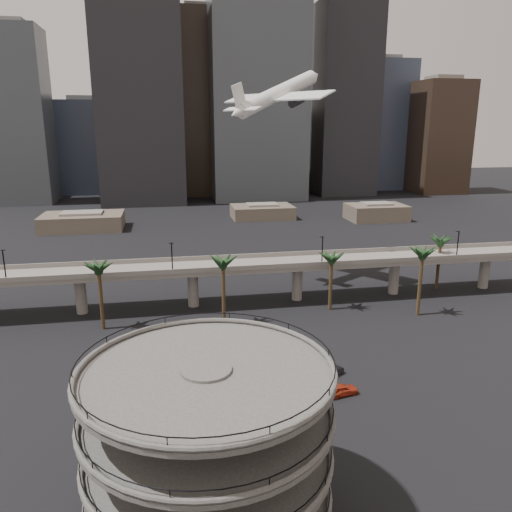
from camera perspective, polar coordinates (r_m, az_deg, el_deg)
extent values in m
plane|color=black|center=(58.17, 8.47, -24.01)|extent=(700.00, 700.00, 0.00)
cylinder|color=#4B4846|center=(47.97, -5.45, -21.45)|extent=(4.40, 4.40, 16.50)
cylinder|color=#4B4846|center=(50.58, -5.32, -25.32)|extent=(22.00, 22.00, 0.45)
torus|color=#4B4846|center=(50.28, -5.33, -24.90)|extent=(22.20, 22.20, 0.50)
torus|color=black|center=(49.77, -5.36, -24.19)|extent=(21.80, 21.80, 0.10)
cylinder|color=#4B4846|center=(48.10, -5.44, -21.67)|extent=(22.00, 22.00, 0.45)
torus|color=#4B4846|center=(47.82, -5.45, -21.21)|extent=(22.20, 22.20, 0.50)
torus|color=black|center=(47.35, -5.48, -20.43)|extent=(21.80, 21.80, 0.10)
cylinder|color=#4B4846|center=(45.84, -5.57, -17.65)|extent=(22.00, 22.00, 0.45)
torus|color=#4B4846|center=(45.58, -5.58, -17.14)|extent=(22.20, 22.20, 0.50)
torus|color=black|center=(45.17, -5.61, -16.28)|extent=(21.80, 21.80, 0.10)
cylinder|color=#4B4846|center=(43.82, -5.70, -13.23)|extent=(22.00, 22.00, 0.45)
torus|color=#4B4846|center=(43.60, -5.72, -12.68)|extent=(22.20, 22.20, 0.50)
torus|color=black|center=(43.24, -5.74, -11.74)|extent=(21.80, 21.80, 0.10)
cube|color=slate|center=(102.84, -1.15, -1.15)|extent=(130.00, 9.00, 0.90)
cube|color=slate|center=(98.33, -0.74, -1.35)|extent=(130.00, 0.30, 1.00)
cube|color=slate|center=(106.89, -1.55, -0.03)|extent=(130.00, 0.30, 1.00)
cylinder|color=slate|center=(104.31, -19.39, -4.20)|extent=(2.20, 2.20, 8.00)
cylinder|color=slate|center=(102.99, -7.21, -3.69)|extent=(2.20, 2.20, 8.00)
cylinder|color=slate|center=(106.30, 4.73, -3.03)|extent=(2.20, 2.20, 8.00)
cylinder|color=slate|center=(113.85, 15.49, -2.31)|extent=(2.20, 2.20, 8.00)
cylinder|color=slate|center=(124.86, 24.64, -1.64)|extent=(2.20, 2.20, 8.00)
cylinder|color=black|center=(101.15, -26.81, -1.00)|extent=(0.24, 0.24, 6.00)
cylinder|color=black|center=(96.84, -9.57, -0.22)|extent=(0.24, 0.24, 6.00)
cylinder|color=black|center=(101.60, 7.58, 0.57)|extent=(0.24, 0.24, 6.00)
cylinder|color=black|center=(114.32, 22.05, 1.20)|extent=(0.24, 0.24, 6.00)
cylinder|color=#4B3920|center=(92.25, -3.74, -4.33)|extent=(0.70, 0.70, 12.15)
ellipsoid|color=#173317|center=(90.33, -3.80, -0.45)|extent=(4.40, 4.40, 2.00)
cylinder|color=#4B3920|center=(100.86, 8.52, -3.18)|extent=(0.70, 0.70, 10.80)
ellipsoid|color=#173317|center=(99.24, 8.65, 0.00)|extent=(4.40, 4.40, 2.00)
cylinder|color=#4B3920|center=(101.68, 18.22, -3.10)|extent=(0.70, 0.70, 12.60)
ellipsoid|color=#173317|center=(99.91, 18.53, 0.56)|extent=(4.40, 4.40, 2.00)
cylinder|color=#4B3920|center=(119.31, 20.12, -0.99)|extent=(0.70, 0.70, 11.25)
ellipsoid|color=#173317|center=(117.90, 20.38, 1.82)|extent=(4.40, 4.40, 2.00)
cylinder|color=#4B3920|center=(94.49, -17.29, -4.67)|extent=(0.70, 0.70, 11.70)
ellipsoid|color=#173317|center=(92.66, -17.59, -1.03)|extent=(4.40, 4.40, 2.00)
cube|color=brown|center=(187.95, -19.19, 3.73)|extent=(28.00, 18.00, 5.50)
cube|color=slate|center=(187.41, -19.27, 4.68)|extent=(14.00, 9.00, 0.80)
cube|color=brown|center=(199.16, 0.71, 5.07)|extent=(24.00, 16.00, 5.00)
cube|color=slate|center=(198.68, 0.71, 5.90)|extent=(12.00, 8.00, 0.80)
cube|color=brown|center=(200.62, 13.58, 4.88)|extent=(22.00, 15.00, 6.00)
cube|color=slate|center=(200.08, 13.64, 5.83)|extent=(11.00, 7.50, 0.80)
cube|color=#42494E|center=(260.65, -25.46, 14.10)|extent=(26.00, 24.00, 78.35)
cube|color=slate|center=(264.19, -26.51, 22.83)|extent=(14.30, 13.20, 2.40)
cube|color=#374156|center=(290.51, -18.52, 11.70)|extent=(30.00, 30.00, 48.22)
cube|color=slate|center=(290.55, -18.95, 16.67)|extent=(16.50, 16.50, 2.40)
cube|color=black|center=(243.50, -13.24, 18.94)|extent=(38.00, 30.00, 110.50)
cube|color=#31241B|center=(268.54, -6.19, 16.67)|extent=(28.00, 26.00, 90.41)
cube|color=slate|center=(274.02, -6.49, 26.41)|extent=(15.40, 14.30, 2.40)
cube|color=#42494E|center=(252.92, 0.10, 20.29)|extent=(45.00, 32.00, 120.54)
cube|color=gray|center=(291.71, 3.76, 11.83)|extent=(24.00, 24.00, 42.19)
cube|color=slate|center=(291.40, 3.84, 16.21)|extent=(13.20, 13.20, 2.40)
cube|color=black|center=(274.36, 10.06, 17.02)|extent=(30.00, 28.00, 95.43)
cube|color=#374156|center=(302.72, 13.56, 14.24)|extent=(34.00, 30.00, 70.32)
cube|color=slate|center=(304.75, 14.00, 21.08)|extent=(18.70, 16.50, 2.40)
cube|color=#31241B|center=(291.72, 20.11, 12.57)|extent=(26.00, 26.00, 58.26)
cube|color=slate|center=(292.54, 20.66, 18.49)|extent=(14.30, 14.30, 2.40)
cube|color=gray|center=(304.96, -4.08, 11.58)|extent=(22.00, 22.00, 38.17)
cube|color=slate|center=(304.48, -4.16, 15.39)|extent=(12.10, 12.10, 2.40)
cylinder|color=white|center=(116.99, 2.58, 18.09)|extent=(22.12, 18.01, 11.31)
cone|color=white|center=(127.91, 6.70, 19.77)|extent=(5.25, 5.10, 4.15)
cone|color=white|center=(106.83, -2.24, 15.97)|extent=(4.93, 4.74, 3.80)
cube|color=white|center=(116.41, 2.35, 17.71)|extent=(21.24, 25.29, 2.20)
cube|color=white|center=(108.02, -1.62, 16.46)|extent=(7.27, 8.58, 0.92)
cube|color=white|center=(107.52, -1.95, 17.76)|extent=(3.68, 2.92, 5.71)
cylinder|color=#242429|center=(120.29, 0.69, 17.12)|extent=(4.47, 4.02, 2.96)
cylinder|color=#242429|center=(113.87, 4.66, 17.20)|extent=(4.47, 4.02, 2.96)
imported|color=#B7331A|center=(72.29, 9.73, -14.82)|extent=(5.07, 2.84, 1.63)
imported|color=black|center=(76.75, 8.36, -12.90)|extent=(5.14, 3.91, 1.63)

